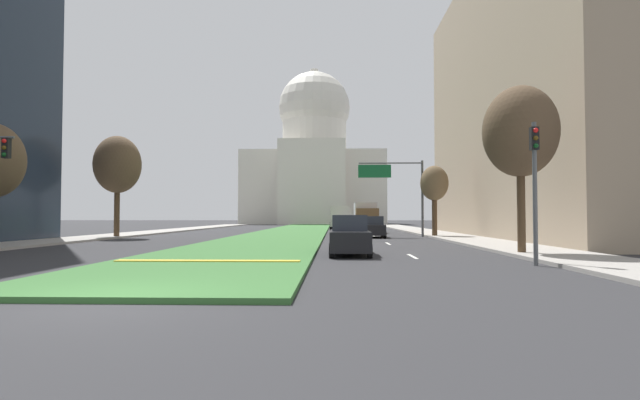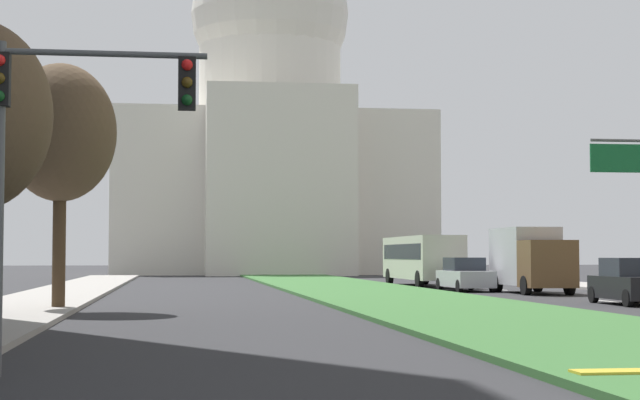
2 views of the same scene
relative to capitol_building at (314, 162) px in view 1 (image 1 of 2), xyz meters
The scene contains 18 objects.
ground_plane 49.66m from the capitol_building, 90.00° to the right, with size 260.00×260.00×0.00m, color #2B2B2D.
grass_median 54.31m from the capitol_building, 90.00° to the right, with size 7.48×87.11×0.14m, color #386B33.
median_curb_nose 89.49m from the capitol_building, 90.00° to the right, with size 6.74×0.50×0.04m, color gold.
lane_dashes_right 66.89m from the capitol_building, 82.93° to the right, with size 0.16×37.77×0.01m.
sidewalk_left 60.73m from the capitol_building, 104.05° to the right, with size 4.00×87.11×0.15m, color #9E9991.
sidewalk_right 60.73m from the capitol_building, 75.95° to the right, with size 4.00×87.11×0.15m, color #9E9991.
midrise_block_right 70.50m from the capitol_building, 70.05° to the right, with size 15.36×33.78×23.29m, color tan.
capitol_building is the anchor object (origin of this frame).
traffic_light_near_right 89.69m from the capitol_building, 82.34° to the right, with size 0.28×0.35×5.20m.
overhead_guide_sign 66.38m from the capitol_building, 81.25° to the right, with size 5.55×0.20×6.50m.
street_tree_right_near 85.18m from the capitol_building, 81.11° to the right, with size 3.34×3.34×7.75m.
street_tree_left_mid 69.35m from the capitol_building, 100.90° to the right, with size 3.71×3.71×8.28m.
street_tree_right_mid 67.40m from the capitol_building, 78.79° to the right, with size 2.34×2.34×6.00m.
sedan_lead_stopped 84.77m from the capitol_building, 86.38° to the right, with size 1.84×4.50×1.83m.
sedan_midblock 67.69m from the capitol_building, 83.28° to the right, with size 2.07×4.33×1.76m.
sedan_distant 53.02m from the capitol_building, 83.83° to the right, with size 2.01×4.62×1.73m.
box_truck_delivery 56.21m from the capitol_building, 81.71° to the right, with size 2.40×6.40×3.20m.
city_bus 44.54m from the capitol_building, 82.91° to the right, with size 2.62×11.00×2.95m.
Camera 1 is at (4.64, -9.63, 1.80)m, focal length 26.81 mm.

